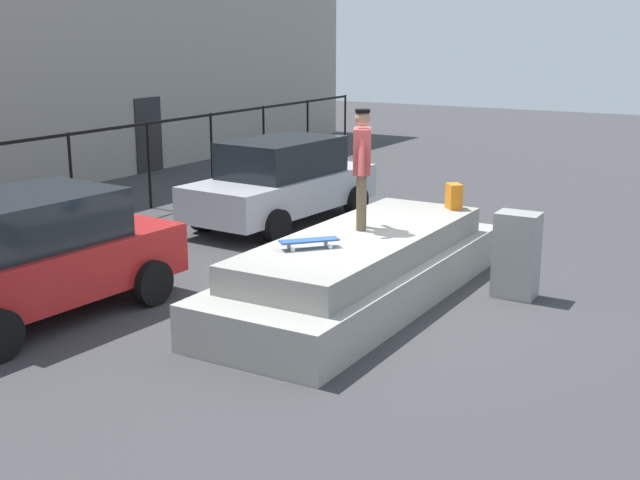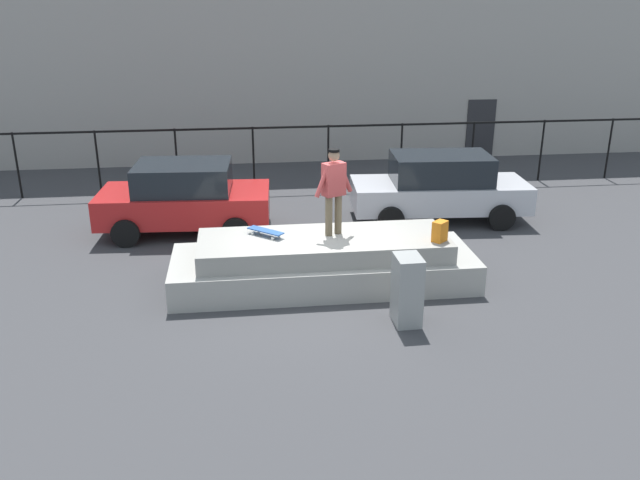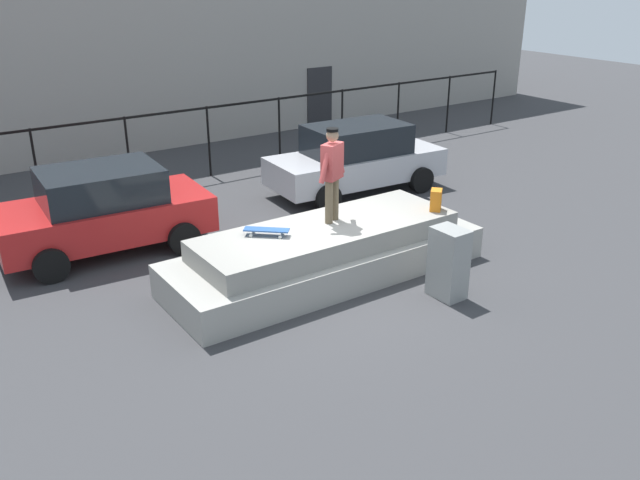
{
  "view_description": "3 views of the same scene",
  "coord_description": "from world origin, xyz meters",
  "px_view_note": "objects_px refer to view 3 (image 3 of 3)",
  "views": [
    {
      "loc": [
        -9.91,
        -5.06,
        3.73
      ],
      "look_at": [
        0.12,
        0.85,
        0.76
      ],
      "focal_mm": 46.18,
      "sensor_mm": 36.0,
      "label": 1
    },
    {
      "loc": [
        -1.49,
        -11.87,
        5.43
      ],
      "look_at": [
        0.15,
        1.38,
        0.44
      ],
      "focal_mm": 37.19,
      "sensor_mm": 36.0,
      "label": 2
    },
    {
      "loc": [
        -6.39,
        -9.03,
        5.34
      ],
      "look_at": [
        0.27,
        0.62,
        0.48
      ],
      "focal_mm": 37.91,
      "sensor_mm": 36.0,
      "label": 3
    }
  ],
  "objects_px": {
    "skateboarder": "(332,169)",
    "utility_box": "(448,263)",
    "car_red_sedan_near": "(104,209)",
    "skateboard": "(266,230)",
    "car_silver_sedan_mid": "(356,158)",
    "backpack": "(436,200)"
  },
  "relations": [
    {
      "from": "car_red_sedan_near",
      "to": "utility_box",
      "type": "height_order",
      "value": "car_red_sedan_near"
    },
    {
      "from": "utility_box",
      "to": "skateboarder",
      "type": "bearing_deg",
      "value": 115.72
    },
    {
      "from": "car_silver_sedan_mid",
      "to": "utility_box",
      "type": "height_order",
      "value": "car_silver_sedan_mid"
    },
    {
      "from": "utility_box",
      "to": "car_silver_sedan_mid",
      "type": "bearing_deg",
      "value": 66.85
    },
    {
      "from": "backpack",
      "to": "car_silver_sedan_mid",
      "type": "distance_m",
      "value": 4.26
    },
    {
      "from": "car_red_sedan_near",
      "to": "utility_box",
      "type": "distance_m",
      "value": 6.71
    },
    {
      "from": "skateboarder",
      "to": "car_silver_sedan_mid",
      "type": "relative_size",
      "value": 0.38
    },
    {
      "from": "skateboarder",
      "to": "car_red_sedan_near",
      "type": "relative_size",
      "value": 0.41
    },
    {
      "from": "backpack",
      "to": "car_red_sedan_near",
      "type": "relative_size",
      "value": 0.1
    },
    {
      "from": "skateboard",
      "to": "car_silver_sedan_mid",
      "type": "xyz_separation_m",
      "value": [
        4.52,
        3.37,
        -0.22
      ]
    },
    {
      "from": "skateboard",
      "to": "car_silver_sedan_mid",
      "type": "relative_size",
      "value": 0.16
    },
    {
      "from": "skateboarder",
      "to": "utility_box",
      "type": "bearing_deg",
      "value": -63.12
    },
    {
      "from": "utility_box",
      "to": "car_red_sedan_near",
      "type": "bearing_deg",
      "value": 126.75
    },
    {
      "from": "skateboard",
      "to": "car_red_sedan_near",
      "type": "xyz_separation_m",
      "value": [
        -1.78,
        3.24,
        -0.22
      ]
    },
    {
      "from": "skateboard",
      "to": "utility_box",
      "type": "relative_size",
      "value": 0.58
    },
    {
      "from": "skateboarder",
      "to": "skateboard",
      "type": "height_order",
      "value": "skateboarder"
    },
    {
      "from": "skateboard",
      "to": "utility_box",
      "type": "distance_m",
      "value": 3.14
    },
    {
      "from": "backpack",
      "to": "car_silver_sedan_mid",
      "type": "xyz_separation_m",
      "value": [
        1.24,
        4.07,
        -0.32
      ]
    },
    {
      "from": "skateboarder",
      "to": "backpack",
      "type": "relative_size",
      "value": 4.24
    },
    {
      "from": "car_red_sedan_near",
      "to": "car_silver_sedan_mid",
      "type": "relative_size",
      "value": 0.92
    },
    {
      "from": "skateboarder",
      "to": "utility_box",
      "type": "height_order",
      "value": "skateboarder"
    },
    {
      "from": "skateboarder",
      "to": "backpack",
      "type": "distance_m",
      "value": 2.2
    }
  ]
}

